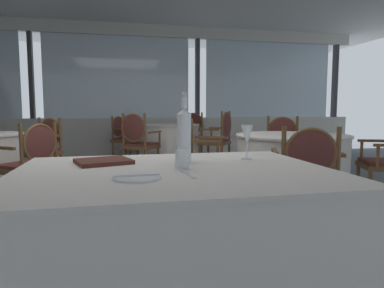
# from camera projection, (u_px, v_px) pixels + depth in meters

# --- Properties ---
(ground_plane) EXTENTS (14.44, 14.44, 0.00)m
(ground_plane) POSITION_uv_depth(u_px,v_px,m) (123.00, 217.00, 3.29)
(ground_plane) COLOR #4C5156
(window_wall_far) EXTENTS (10.81, 0.14, 2.81)m
(window_wall_far) POSITION_uv_depth(u_px,v_px,m) (119.00, 105.00, 7.23)
(window_wall_far) COLOR beige
(window_wall_far) RESTS_ON ground_plane
(foreground_table) EXTENTS (1.45, 1.10, 0.76)m
(foreground_table) POSITION_uv_depth(u_px,v_px,m) (175.00, 248.00, 1.62)
(foreground_table) COLOR white
(foreground_table) RESTS_ON ground_plane
(side_plate) EXTENTS (0.20, 0.20, 0.01)m
(side_plate) POSITION_uv_depth(u_px,v_px,m) (137.00, 177.00, 1.37)
(side_plate) COLOR white
(side_plate) RESTS_ON foreground_table
(butter_knife) EXTENTS (0.18, 0.03, 0.00)m
(butter_knife) POSITION_uv_depth(u_px,v_px,m) (137.00, 176.00, 1.37)
(butter_knife) COLOR silver
(butter_knife) RESTS_ON foreground_table
(dinner_fork) EXTENTS (0.04, 0.20, 0.00)m
(dinner_fork) POSITION_uv_depth(u_px,v_px,m) (188.00, 174.00, 1.46)
(dinner_fork) COLOR silver
(dinner_fork) RESTS_ON foreground_table
(water_bottle) EXTENTS (0.08, 0.08, 0.37)m
(water_bottle) POSITION_uv_depth(u_px,v_px,m) (184.00, 133.00, 1.81)
(water_bottle) COLOR white
(water_bottle) RESTS_ON foreground_table
(wine_glass) EXTENTS (0.07, 0.07, 0.19)m
(wine_glass) POSITION_uv_depth(u_px,v_px,m) (247.00, 135.00, 1.88)
(wine_glass) COLOR white
(wine_glass) RESTS_ON foreground_table
(water_tumbler) EXTENTS (0.07, 0.07, 0.09)m
(water_tumbler) POSITION_uv_depth(u_px,v_px,m) (182.00, 159.00, 1.61)
(water_tumbler) COLOR white
(water_tumbler) RESTS_ON foreground_table
(menu_book) EXTENTS (0.32, 0.29, 0.02)m
(menu_book) POSITION_uv_depth(u_px,v_px,m) (103.00, 161.00, 1.76)
(menu_book) COLOR #512319
(menu_book) RESTS_ON foreground_table
(background_table_0) EXTENTS (1.15, 1.15, 0.76)m
(background_table_0) POSITION_uv_depth(u_px,v_px,m) (168.00, 145.00, 6.34)
(background_table_0) COLOR white
(background_table_0) RESTS_ON ground_plane
(dining_chair_0_0) EXTENTS (0.65, 0.66, 1.00)m
(dining_chair_0_0) POSITION_uv_depth(u_px,v_px,m) (220.00, 135.00, 5.90)
(dining_chair_0_0) COLOR brown
(dining_chair_0_0) RESTS_ON ground_plane
(dining_chair_0_1) EXTENTS (0.66, 0.65, 0.97)m
(dining_chair_0_1) POSITION_uv_depth(u_px,v_px,m) (191.00, 132.00, 7.23)
(dining_chair_0_1) COLOR brown
(dining_chair_0_1) RESTS_ON ground_plane
(dining_chair_0_2) EXTENTS (0.65, 0.66, 0.91)m
(dining_chair_0_2) POSITION_uv_depth(u_px,v_px,m) (124.00, 135.00, 6.74)
(dining_chair_0_2) COLOR brown
(dining_chair_0_2) RESTS_ON ground_plane
(dining_chair_0_3) EXTENTS (0.66, 0.65, 0.98)m
(dining_chair_0_3) POSITION_uv_depth(u_px,v_px,m) (138.00, 139.00, 5.41)
(dining_chair_0_3) COLOR brown
(dining_chair_0_3) RESTS_ON ground_plane
(dining_chair_1_0) EXTENTS (0.65, 0.66, 0.90)m
(dining_chair_1_0) POSITION_uv_depth(u_px,v_px,m) (32.00, 159.00, 3.45)
(dining_chair_1_0) COLOR brown
(dining_chair_1_0) RESTS_ON ground_plane
(dining_chair_1_1) EXTENTS (0.66, 0.65, 0.92)m
(dining_chair_1_1) POSITION_uv_depth(u_px,v_px,m) (43.00, 145.00, 4.70)
(dining_chair_1_1) COLOR brown
(dining_chair_1_1) RESTS_ON ground_plane
(background_table_2) EXTENTS (1.23, 1.23, 0.76)m
(background_table_2) POSITION_uv_depth(u_px,v_px,m) (291.00, 169.00, 3.77)
(background_table_2) COLOR white
(background_table_2) RESTS_ON ground_plane
(dining_chair_2_0) EXTENTS (0.63, 0.60, 0.91)m
(dining_chair_2_0) POSITION_uv_depth(u_px,v_px,m) (307.00, 171.00, 2.74)
(dining_chair_2_0) COLOR brown
(dining_chair_2_0) RESTS_ON ground_plane
(dining_chair_2_2) EXTENTS (0.63, 0.60, 0.94)m
(dining_chair_2_2) POSITION_uv_depth(u_px,v_px,m) (283.00, 144.00, 4.77)
(dining_chair_2_2) COLOR brown
(dining_chair_2_2) RESTS_ON ground_plane
(dining_chair_2_3) EXTENTS (0.60, 0.63, 0.92)m
(dining_chair_2_3) POSITION_uv_depth(u_px,v_px,m) (199.00, 152.00, 3.92)
(dining_chair_2_3) COLOR brown
(dining_chair_2_3) RESTS_ON ground_plane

